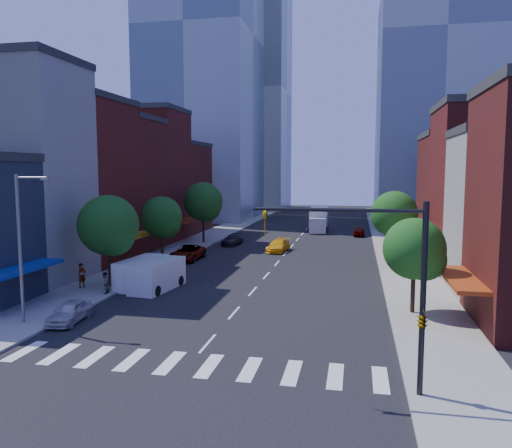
{
  "coord_description": "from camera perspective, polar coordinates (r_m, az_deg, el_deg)",
  "views": [
    {
      "loc": [
        7.77,
        -25.2,
        9.37
      ],
      "look_at": [
        -0.27,
        14.64,
        5.0
      ],
      "focal_mm": 35.0,
      "sensor_mm": 36.0,
      "label": 1
    }
  ],
  "objects": [
    {
      "name": "ground",
      "position": [
        27.98,
        -5.55,
        -13.45
      ],
      "size": [
        220.0,
        220.0,
        0.0
      ],
      "primitive_type": "plane",
      "color": "black",
      "rests_on": "ground"
    },
    {
      "name": "sidewalk_left",
      "position": [
        68.91,
        -5.81,
        -1.65
      ],
      "size": [
        5.0,
        120.0,
        0.15
      ],
      "primitive_type": "cube",
      "color": "gray",
      "rests_on": "ground"
    },
    {
      "name": "sidewalk_right",
      "position": [
        66.03,
        15.41,
        -2.18
      ],
      "size": [
        5.0,
        120.0,
        0.15
      ],
      "primitive_type": "cube",
      "color": "gray",
      "rests_on": "ground"
    },
    {
      "name": "crosswalk",
      "position": [
        25.32,
        -7.6,
        -15.63
      ],
      "size": [
        19.0,
        3.0,
        0.01
      ],
      "primitive_type": "cube",
      "color": "silver",
      "rests_on": "ground"
    },
    {
      "name": "bldg_left_1",
      "position": [
        47.03,
        -26.42,
        5.05
      ],
      "size": [
        12.0,
        8.0,
        18.0
      ],
      "primitive_type": "cube",
      "color": "beige",
      "rests_on": "ground"
    },
    {
      "name": "bldg_left_2",
      "position": [
        54.02,
        -20.83,
        4.28
      ],
      "size": [
        12.0,
        9.0,
        16.0
      ],
      "primitive_type": "cube",
      "color": "maroon",
      "rests_on": "ground"
    },
    {
      "name": "bldg_left_3",
      "position": [
        61.39,
        -16.58,
        4.14
      ],
      "size": [
        12.0,
        8.0,
        15.0
      ],
      "primitive_type": "cube",
      "color": "#591A16",
      "rests_on": "ground"
    },
    {
      "name": "bldg_left_4",
      "position": [
        68.99,
        -13.29,
        5.25
      ],
      "size": [
        12.0,
        9.0,
        17.0
      ],
      "primitive_type": "cube",
      "color": "maroon",
      "rests_on": "ground"
    },
    {
      "name": "bldg_left_5",
      "position": [
        77.77,
        -10.33,
        3.92
      ],
      "size": [
        12.0,
        10.0,
        13.0
      ],
      "primitive_type": "cube",
      "color": "#591A16",
      "rests_on": "ground"
    },
    {
      "name": "bldg_right_2",
      "position": [
        50.98,
        26.49,
        3.39
      ],
      "size": [
        12.0,
        10.0,
        15.0
      ],
      "primitive_type": "cube",
      "color": "maroon",
      "rests_on": "ground"
    },
    {
      "name": "bldg_right_3",
      "position": [
        60.73,
        24.01,
        2.9
      ],
      "size": [
        12.0,
        10.0,
        13.0
      ],
      "primitive_type": "cube",
      "color": "#591A16",
      "rests_on": "ground"
    },
    {
      "name": "tower_nw",
      "position": [
        102.99,
        -6.16,
        20.51
      ],
      "size": [
        20.0,
        22.0,
        70.0
      ],
      "primitive_type": "cube",
      "color": "#8C99A8",
      "rests_on": "ground"
    },
    {
      "name": "tower_ne",
      "position": [
        90.44,
        19.99,
        18.96
      ],
      "size": [
        18.0,
        20.0,
        60.0
      ],
      "primitive_type": "cube",
      "color": "#9EA5AD",
      "rests_on": "ground"
    },
    {
      "name": "tower_far_e",
      "position": [
        115.52,
        20.49,
        21.13
      ],
      "size": [
        22.0,
        22.0,
        80.0
      ],
      "primitive_type": "cube",
      "color": "#8C99A8",
      "rests_on": "ground"
    },
    {
      "name": "tower_far_w",
      "position": [
        124.34,
        -0.7,
        14.75
      ],
      "size": [
        18.0,
        18.0,
        56.0
      ],
      "primitive_type": "cube",
      "color": "#9EA5AD",
      "rests_on": "ground"
    },
    {
      "name": "traffic_signal",
      "position": [
        21.46,
        17.05,
        -8.19
      ],
      "size": [
        7.24,
        2.24,
        8.0
      ],
      "color": "black",
      "rests_on": "sidewalk_right"
    },
    {
      "name": "streetlight",
      "position": [
        32.96,
        -25.15,
        -1.58
      ],
      "size": [
        2.25,
        0.25,
        9.0
      ],
      "color": "slate",
      "rests_on": "sidewalk_left"
    },
    {
      "name": "tree_left_near",
      "position": [
        41.12,
        -16.38,
        -0.4
      ],
      "size": [
        4.8,
        4.8,
        7.3
      ],
      "color": "black",
      "rests_on": "sidewalk_left"
    },
    {
      "name": "tree_left_mid",
      "position": [
        51.08,
        -10.62,
        0.59
      ],
      "size": [
        4.2,
        4.2,
        6.65
      ],
      "color": "black",
      "rests_on": "sidewalk_left"
    },
    {
      "name": "tree_left_far",
      "position": [
        64.18,
        -5.95,
        2.38
      ],
      "size": [
        5.0,
        5.0,
        7.75
      ],
      "color": "black",
      "rests_on": "sidewalk_left"
    },
    {
      "name": "tree_right_near",
      "position": [
        33.75,
        17.9,
        -2.99
      ],
      "size": [
        4.0,
        4.0,
        6.2
      ],
      "color": "black",
      "rests_on": "sidewalk_right"
    },
    {
      "name": "tree_right_far",
      "position": [
        51.47,
        15.7,
        0.88
      ],
      "size": [
        4.6,
        4.6,
        7.2
      ],
      "color": "black",
      "rests_on": "sidewalk_right"
    },
    {
      "name": "parked_car_front",
      "position": [
        33.37,
        -20.53,
        -9.38
      ],
      "size": [
        1.9,
        4.01,
        1.32
      ],
      "primitive_type": "imported",
      "rotation": [
        0.0,
        0.0,
        0.09
      ],
      "color": "#B6B5BA",
      "rests_on": "ground"
    },
    {
      "name": "parked_car_second",
      "position": [
        45.27,
        -11.29,
        -5.04
      ],
      "size": [
        1.68,
        4.25,
        1.37
      ],
      "primitive_type": "imported",
      "rotation": [
        0.0,
        0.0,
        -0.06
      ],
      "color": "black",
      "rests_on": "ground"
    },
    {
      "name": "parked_car_third",
      "position": [
        52.86,
        -7.83,
        -3.28
      ],
      "size": [
        2.64,
        5.59,
        1.54
      ],
      "primitive_type": "imported",
      "rotation": [
        0.0,
        0.0,
        -0.01
      ],
      "color": "#999999",
      "rests_on": "ground"
    },
    {
      "name": "parked_car_rear",
      "position": [
        63.13,
        -2.7,
        -1.82
      ],
      "size": [
        2.18,
        4.57,
        1.29
      ],
      "primitive_type": "imported",
      "rotation": [
        0.0,
        0.0,
        -0.09
      ],
      "color": "black",
      "rests_on": "ground"
    },
    {
      "name": "cargo_van_near",
      "position": [
        41.48,
        -13.04,
        -5.47
      ],
      "size": [
        2.67,
        5.59,
        2.3
      ],
      "rotation": [
        0.0,
        0.0,
        -0.1
      ],
      "color": "white",
      "rests_on": "ground"
    },
    {
      "name": "cargo_van_far",
      "position": [
        40.15,
        -11.29,
        -5.8
      ],
      "size": [
        2.88,
        5.69,
        2.32
      ],
      "rotation": [
        0.0,
        0.0,
        -0.13
      ],
      "color": "white",
      "rests_on": "ground"
    },
    {
      "name": "taxi",
      "position": [
        57.9,
        2.57,
        -2.49
      ],
      "size": [
        2.51,
        4.97,
        1.38
      ],
      "primitive_type": "imported",
      "rotation": [
        0.0,
        0.0,
        -0.12
      ],
      "color": "#FFB80D",
      "rests_on": "ground"
    },
    {
      "name": "traffic_car_oncoming",
      "position": [
        78.22,
        7.51,
        -0.31
      ],
      "size": [
        1.42,
        4.05,
        1.33
      ],
      "primitive_type": "imported",
      "rotation": [
        0.0,
        0.0,
        3.14
      ],
      "color": "black",
      "rests_on": "ground"
    },
    {
      "name": "traffic_car_far",
      "position": [
        72.94,
        11.7,
        -0.87
      ],
      "size": [
        1.63,
        3.8,
        1.28
      ],
      "primitive_type": "imported",
      "rotation": [
        0.0,
        0.0,
        3.11
      ],
      "color": "#999999",
      "rests_on": "ground"
    },
    {
      "name": "box_truck",
      "position": [
        78.06,
        7.19,
        0.44
      ],
      "size": [
        2.99,
        8.98,
        3.59
      ],
      "rotation": [
        0.0,
        0.0,
        0.03
      ],
      "color": "silver",
      "rests_on": "ground"
    },
    {
      "name": "pedestrian_near",
      "position": [
        41.84,
        -19.28,
        -5.58
      ],
      "size": [
        0.69,
        0.83,
        1.95
      ],
      "primitive_type": "imported",
      "rotation": [
        0.0,
        0.0,
        1.2
      ],
      "color": "#999999",
      "rests_on": "sidewalk_left"
    },
    {
      "name": "pedestrian_far",
      "position": [
        39.33,
        -16.89,
        -6.46
      ],
      "size": [
        0.66,
        0.83,
        1.64
      ],
      "primitive_type": "imported",
      "rotation": [
        0.0,
        0.0,
        -1.52
      ],
      "color": "#999999",
      "rests_on": "sidewalk_left"
    }
  ]
}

